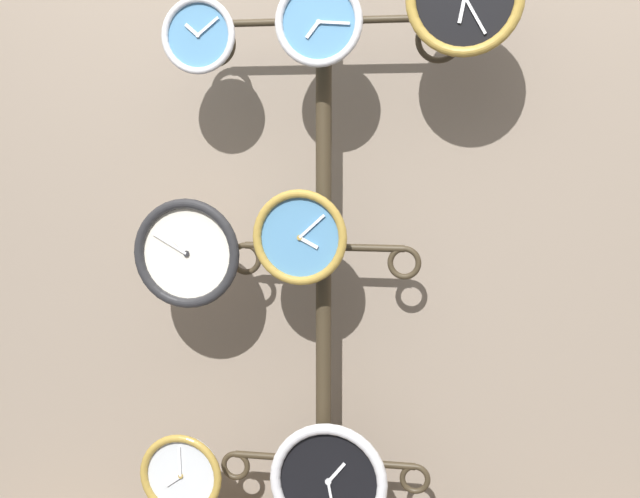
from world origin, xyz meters
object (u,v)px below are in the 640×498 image
object	(u,v)px
clock_top_left	(199,36)
clock_top_center	(319,22)
display_stand	(324,401)
clock_bottom_left	(181,475)
clock_bottom_center	(329,481)
clock_middle_left	(187,253)
clock_middle_center	(300,237)

from	to	relation	value
clock_top_left	clock_top_center	world-z (taller)	clock_top_center
clock_top_center	display_stand	bearing A→B (deg)	95.13
display_stand	clock_bottom_left	bearing A→B (deg)	-166.94
clock_top_center	clock_bottom_left	bearing A→B (deg)	177.00
clock_bottom_center	clock_bottom_left	bearing A→B (deg)	-178.90
display_stand	clock_middle_left	distance (m)	0.56
clock_middle_left	clock_bottom_left	distance (m)	0.63
clock_top_left	clock_middle_left	xyz separation A→B (m)	(-0.05, 0.01, -0.58)
clock_middle_left	clock_middle_center	bearing A→B (deg)	-2.91
clock_top_left	clock_bottom_left	world-z (taller)	clock_top_left
clock_bottom_center	clock_middle_center	bearing A→B (deg)	-162.74
clock_top_left	clock_bottom_left	distance (m)	1.21
clock_top_left	clock_top_center	bearing A→B (deg)	-1.40
clock_top_center	clock_middle_center	world-z (taller)	clock_top_center
clock_top_left	clock_bottom_center	size ratio (longest dim) A/B	0.62
clock_middle_center	clock_middle_left	bearing A→B (deg)	177.09
clock_middle_center	clock_top_left	bearing A→B (deg)	179.67
clock_bottom_left	clock_bottom_center	size ratio (longest dim) A/B	0.74
display_stand	clock_bottom_center	size ratio (longest dim) A/B	6.48
display_stand	clock_bottom_left	distance (m)	0.45
clock_bottom_left	clock_top_left	bearing A→B (deg)	-9.67
clock_top_left	clock_middle_center	distance (m)	0.59
clock_bottom_left	clock_bottom_center	distance (m)	0.42
display_stand	clock_bottom_left	size ratio (longest dim) A/B	8.81
display_stand	clock_bottom_center	xyz separation A→B (m)	(0.03, -0.08, -0.20)
clock_middle_left	clock_bottom_left	bearing A→B (deg)	-176.44
clock_middle_left	display_stand	bearing A→B (deg)	13.76
clock_middle_left	clock_bottom_center	world-z (taller)	clock_middle_left
clock_top_center	clock_bottom_left	distance (m)	1.30
clock_top_center	clock_middle_center	xyz separation A→B (m)	(-0.05, 0.01, -0.55)
clock_bottom_center	display_stand	bearing A→B (deg)	110.37
clock_top_left	clock_bottom_center	world-z (taller)	clock_top_left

